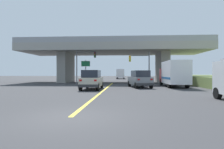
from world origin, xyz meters
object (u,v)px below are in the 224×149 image
Objects in this scene: traffic_signal_nearside at (142,63)px; semi_truck_distant at (121,74)px; suv_lead at (92,80)px; highway_sign at (86,66)px; box_truck at (174,74)px; traffic_signal_farside at (83,61)px; suv_crossing at (140,79)px.

traffic_signal_nearside is 28.62m from semi_truck_distant.
suv_lead is at bearing -119.62° from traffic_signal_nearside.
suv_lead is 1.14× the size of highway_sign.
box_truck is at bearing -78.00° from semi_truck_distant.
traffic_signal_farside is 1.90m from highway_sign.
box_truck is 1.43× the size of traffic_signal_nearside.
traffic_signal_nearside is at bearing 71.95° from suv_crossing.
traffic_signal_farside is at bearing -101.65° from semi_truck_distant.
semi_truck_distant is at bearing 98.02° from traffic_signal_nearside.
highway_sign is (-3.40, 13.49, 1.92)m from suv_lead.
suv_crossing is at bearing 30.14° from suv_lead.
highway_sign is at bearing -102.22° from semi_truck_distant.
suv_lead is 0.68× the size of semi_truck_distant.
suv_crossing is at bearing -163.01° from box_truck.
traffic_signal_farside is (-9.62, 1.00, 0.50)m from traffic_signal_nearside.
highway_sign is at bearing 118.12° from suv_crossing.
traffic_signal_nearside is 0.86× the size of traffic_signal_farside.
traffic_signal_farside reaches higher than highway_sign.
box_truck is at bearing -29.74° from traffic_signal_farside.
suv_crossing is 4.53m from box_truck.
highway_sign is at bearing 87.14° from traffic_signal_farside.
suv_crossing is at bearing -45.08° from traffic_signal_farside.
suv_lead is at bearing -75.86° from highway_sign.
highway_sign reaches higher than semi_truck_distant.
traffic_signal_farside is at bearing 106.48° from suv_lead.
suv_crossing is 0.72× the size of semi_truck_distant.
suv_crossing is at bearing -96.61° from traffic_signal_nearside.
box_truck is at bearing 5.56° from suv_crossing.
traffic_signal_farside reaches higher than box_truck.
suv_crossing is 1.21× the size of highway_sign.
traffic_signal_farside is (-8.72, 8.74, 2.75)m from suv_crossing.
highway_sign is 0.59× the size of semi_truck_distant.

